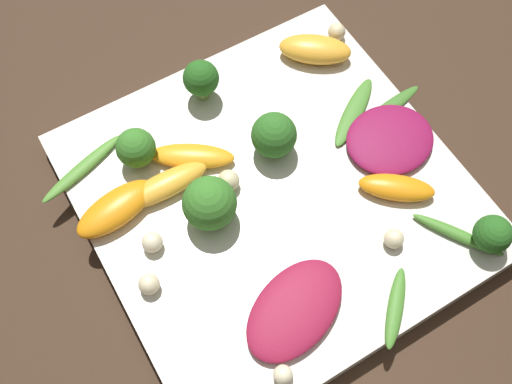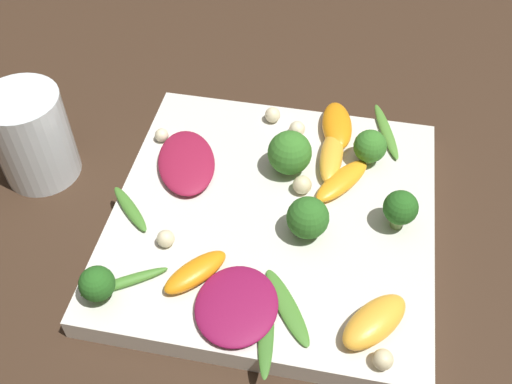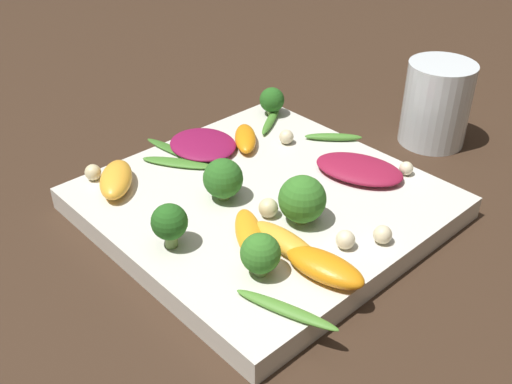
% 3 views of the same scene
% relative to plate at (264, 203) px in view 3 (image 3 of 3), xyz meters
% --- Properties ---
extents(ground_plane, '(2.40, 2.40, 0.00)m').
position_rel_plate_xyz_m(ground_plane, '(0.00, 0.00, -0.01)').
color(ground_plane, '#382619').
extents(plate, '(0.30, 0.30, 0.02)m').
position_rel_plate_xyz_m(plate, '(0.00, 0.00, 0.00)').
color(plate, silver).
rests_on(plate, ground_plane).
extents(drinking_glass, '(0.08, 0.08, 0.10)m').
position_rel_plate_xyz_m(drinking_glass, '(0.25, -0.03, 0.04)').
color(drinking_glass, white).
rests_on(drinking_glass, ground_plane).
extents(radicchio_leaf_0, '(0.07, 0.08, 0.01)m').
position_rel_plate_xyz_m(radicchio_leaf_0, '(0.01, 0.11, 0.02)').
color(radicchio_leaf_0, maroon).
rests_on(radicchio_leaf_0, plate).
extents(radicchio_leaf_1, '(0.08, 0.11, 0.01)m').
position_rel_plate_xyz_m(radicchio_leaf_1, '(0.10, -0.04, 0.02)').
color(radicchio_leaf_1, maroon).
rests_on(radicchio_leaf_1, plate).
extents(orange_segment_0, '(0.06, 0.07, 0.01)m').
position_rel_plate_xyz_m(orange_segment_0, '(-0.06, -0.05, 0.02)').
color(orange_segment_0, orange).
rests_on(orange_segment_0, plate).
extents(orange_segment_1, '(0.07, 0.07, 0.02)m').
position_rel_plate_xyz_m(orange_segment_1, '(-0.10, 0.11, 0.02)').
color(orange_segment_1, '#FCAD33').
rests_on(orange_segment_1, plate).
extents(orange_segment_2, '(0.06, 0.06, 0.02)m').
position_rel_plate_xyz_m(orange_segment_2, '(0.05, 0.09, 0.02)').
color(orange_segment_2, orange).
rests_on(orange_segment_2, plate).
extents(orange_segment_3, '(0.02, 0.08, 0.02)m').
position_rel_plate_xyz_m(orange_segment_3, '(-0.05, -0.08, 0.02)').
color(orange_segment_3, '#FCAD33').
rests_on(orange_segment_3, plate).
extents(orange_segment_4, '(0.04, 0.08, 0.02)m').
position_rel_plate_xyz_m(orange_segment_4, '(-0.05, -0.12, 0.02)').
color(orange_segment_4, orange).
rests_on(orange_segment_4, plate).
extents(broccoli_floret_0, '(0.04, 0.04, 0.04)m').
position_rel_plate_xyz_m(broccoli_floret_0, '(-0.03, 0.02, 0.03)').
color(broccoli_floret_0, '#7A9E51').
rests_on(broccoli_floret_0, plate).
extents(broccoli_floret_1, '(0.03, 0.03, 0.04)m').
position_rel_plate_xyz_m(broccoli_floret_1, '(-0.08, -0.08, 0.03)').
color(broccoli_floret_1, '#84AD5B').
rests_on(broccoli_floret_1, plate).
extents(broccoli_floret_2, '(0.04, 0.04, 0.05)m').
position_rel_plate_xyz_m(broccoli_floret_2, '(-0.01, -0.06, 0.04)').
color(broccoli_floret_2, '#7A9E51').
rests_on(broccoli_floret_2, plate).
extents(broccoli_floret_3, '(0.03, 0.03, 0.04)m').
position_rel_plate_xyz_m(broccoli_floret_3, '(-0.12, -0.01, 0.04)').
color(broccoli_floret_3, '#7A9E51').
rests_on(broccoli_floret_3, plate).
extents(broccoli_floret_4, '(0.03, 0.03, 0.03)m').
position_rel_plate_xyz_m(broccoli_floret_4, '(0.13, 0.12, 0.03)').
color(broccoli_floret_4, '#84AD5B').
rests_on(broccoli_floret_4, plate).
extents(arugula_sprig_0, '(0.06, 0.08, 0.01)m').
position_rel_plate_xyz_m(arugula_sprig_0, '(-0.03, 0.10, 0.01)').
color(arugula_sprig_0, '#47842D').
rests_on(arugula_sprig_0, plate).
extents(arugula_sprig_1, '(0.05, 0.05, 0.01)m').
position_rel_plate_xyz_m(arugula_sprig_1, '(0.13, 0.03, 0.02)').
color(arugula_sprig_1, '#47842D').
rests_on(arugula_sprig_1, plate).
extents(arugula_sprig_2, '(0.03, 0.09, 0.00)m').
position_rel_plate_xyz_m(arugula_sprig_2, '(-0.02, 0.12, 0.01)').
color(arugula_sprig_2, '#3D7528').
rests_on(arugula_sprig_2, plate).
extents(arugula_sprig_3, '(0.07, 0.05, 0.01)m').
position_rel_plate_xyz_m(arugula_sprig_3, '(0.11, 0.10, 0.02)').
color(arugula_sprig_3, '#47842D').
rests_on(arugula_sprig_3, plate).
extents(arugula_sprig_4, '(0.04, 0.09, 0.01)m').
position_rel_plate_xyz_m(arugula_sprig_4, '(-0.10, -0.13, 0.01)').
color(arugula_sprig_4, '#518E33').
rests_on(arugula_sprig_4, plate).
extents(macadamia_nut_0, '(0.02, 0.02, 0.02)m').
position_rel_plate_xyz_m(macadamia_nut_0, '(-0.02, -0.03, 0.02)').
color(macadamia_nut_0, beige).
rests_on(macadamia_nut_0, plate).
extents(macadamia_nut_1, '(0.02, 0.02, 0.02)m').
position_rel_plate_xyz_m(macadamia_nut_1, '(0.09, 0.06, 0.02)').
color(macadamia_nut_1, beige).
rests_on(macadamia_nut_1, plate).
extents(macadamia_nut_2, '(0.01, 0.01, 0.01)m').
position_rel_plate_xyz_m(macadamia_nut_2, '(0.13, -0.07, 0.02)').
color(macadamia_nut_2, beige).
rests_on(macadamia_nut_2, plate).
extents(macadamia_nut_3, '(0.02, 0.02, 0.02)m').
position_rel_plate_xyz_m(macadamia_nut_3, '(-0.01, -0.11, 0.02)').
color(macadamia_nut_3, beige).
rests_on(macadamia_nut_3, plate).
extents(macadamia_nut_4, '(0.02, 0.02, 0.02)m').
position_rel_plate_xyz_m(macadamia_nut_4, '(-0.11, 0.14, 0.02)').
color(macadamia_nut_4, beige).
rests_on(macadamia_nut_4, plate).
extents(macadamia_nut_5, '(0.02, 0.02, 0.02)m').
position_rel_plate_xyz_m(macadamia_nut_5, '(0.02, -0.13, 0.02)').
color(macadamia_nut_5, beige).
rests_on(macadamia_nut_5, plate).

